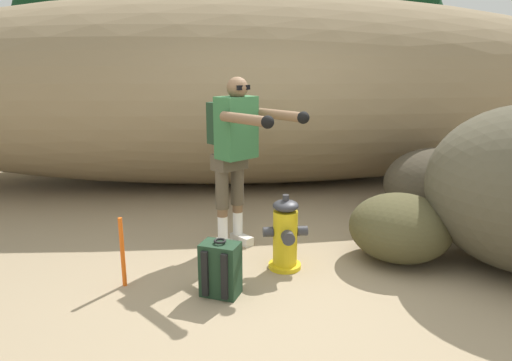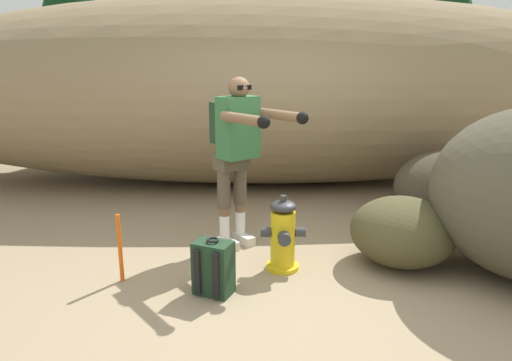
{
  "view_description": "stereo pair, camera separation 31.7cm",
  "coord_description": "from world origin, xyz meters",
  "px_view_note": "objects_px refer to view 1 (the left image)",
  "views": [
    {
      "loc": [
        -0.63,
        -3.61,
        1.84
      ],
      "look_at": [
        -0.25,
        0.56,
        0.75
      ],
      "focal_mm": 32.63,
      "sensor_mm": 36.0,
      "label": 1
    },
    {
      "loc": [
        -0.31,
        -3.62,
        1.84
      ],
      "look_at": [
        -0.25,
        0.56,
        0.75
      ],
      "focal_mm": 32.63,
      "sensor_mm": 36.0,
      "label": 2
    }
  ],
  "objects_px": {
    "boulder_mid": "(436,185)",
    "boulder_small": "(400,227)",
    "fire_hydrant": "(285,235)",
    "utility_worker": "(235,143)",
    "spare_backpack": "(221,269)",
    "survey_stake": "(122,252)"
  },
  "relations": [
    {
      "from": "boulder_mid",
      "to": "boulder_small",
      "type": "height_order",
      "value": "boulder_mid"
    },
    {
      "from": "fire_hydrant",
      "to": "utility_worker",
      "type": "xyz_separation_m",
      "value": [
        -0.41,
        0.53,
        0.75
      ]
    },
    {
      "from": "utility_worker",
      "to": "boulder_small",
      "type": "xyz_separation_m",
      "value": [
        1.52,
        -0.43,
        -0.75
      ]
    },
    {
      "from": "utility_worker",
      "to": "spare_backpack",
      "type": "relative_size",
      "value": 3.59
    },
    {
      "from": "boulder_mid",
      "to": "fire_hydrant",
      "type": "bearing_deg",
      "value": -149.32
    },
    {
      "from": "boulder_small",
      "to": "fire_hydrant",
      "type": "bearing_deg",
      "value": -174.94
    },
    {
      "from": "boulder_mid",
      "to": "boulder_small",
      "type": "relative_size",
      "value": 1.32
    },
    {
      "from": "boulder_mid",
      "to": "boulder_small",
      "type": "distance_m",
      "value": 1.36
    },
    {
      "from": "fire_hydrant",
      "to": "boulder_small",
      "type": "distance_m",
      "value": 1.11
    },
    {
      "from": "fire_hydrant",
      "to": "boulder_mid",
      "type": "height_order",
      "value": "boulder_mid"
    },
    {
      "from": "boulder_mid",
      "to": "utility_worker",
      "type": "bearing_deg",
      "value": -165.07
    },
    {
      "from": "boulder_mid",
      "to": "survey_stake",
      "type": "bearing_deg",
      "value": -157.66
    },
    {
      "from": "survey_stake",
      "to": "utility_worker",
      "type": "bearing_deg",
      "value": 37.21
    },
    {
      "from": "fire_hydrant",
      "to": "spare_backpack",
      "type": "relative_size",
      "value": 1.47
    },
    {
      "from": "boulder_small",
      "to": "survey_stake",
      "type": "height_order",
      "value": "boulder_small"
    },
    {
      "from": "utility_worker",
      "to": "spare_backpack",
      "type": "xyz_separation_m",
      "value": [
        -0.17,
        -0.96,
        -0.85
      ]
    },
    {
      "from": "fire_hydrant",
      "to": "boulder_mid",
      "type": "bearing_deg",
      "value": 30.68
    },
    {
      "from": "boulder_mid",
      "to": "survey_stake",
      "type": "xyz_separation_m",
      "value": [
        -3.34,
        -1.37,
        -0.12
      ]
    },
    {
      "from": "spare_backpack",
      "to": "boulder_mid",
      "type": "distance_m",
      "value": 3.0
    },
    {
      "from": "spare_backpack",
      "to": "survey_stake",
      "type": "distance_m",
      "value": 0.84
    },
    {
      "from": "fire_hydrant",
      "to": "utility_worker",
      "type": "relative_size",
      "value": 0.41
    },
    {
      "from": "boulder_small",
      "to": "boulder_mid",
      "type": "bearing_deg",
      "value": 51.31
    }
  ]
}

